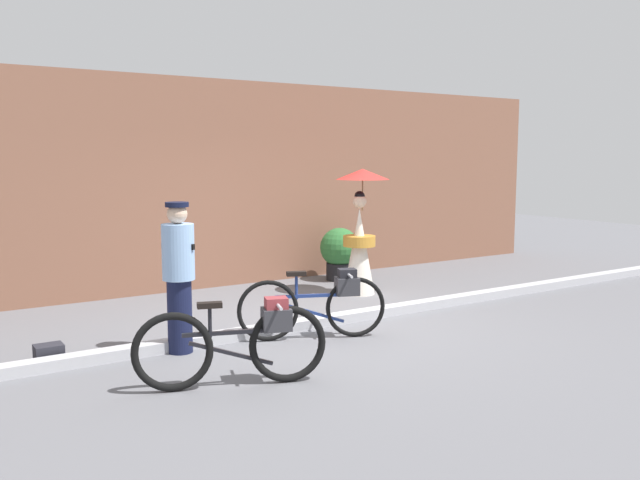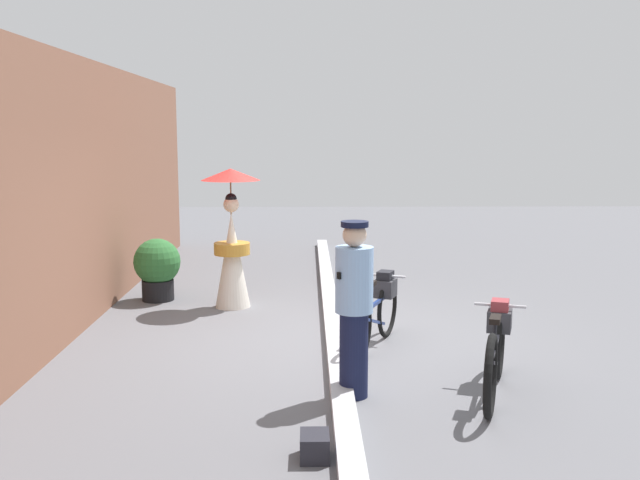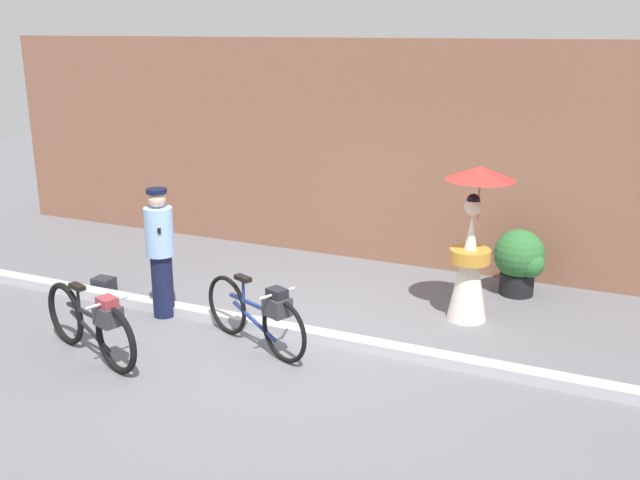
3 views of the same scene
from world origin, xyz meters
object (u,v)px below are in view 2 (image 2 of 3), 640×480
at_px(bicycle_far_side, 377,309).
at_px(potted_plant_by_door, 158,266).
at_px(bicycle_near_officer, 496,349).
at_px(person_officer, 354,305).
at_px(person_with_parasol, 232,238).
at_px(backpack_on_pavement, 316,446).

xyz_separation_m(bicycle_far_side, potted_plant_by_door, (2.31, 2.91, 0.06)).
relative_size(bicycle_near_officer, person_officer, 1.05).
height_order(bicycle_near_officer, potted_plant_by_door, potted_plant_by_door).
xyz_separation_m(bicycle_near_officer, person_with_parasol, (3.39, 2.75, 0.54)).
bearing_deg(person_officer, bicycle_near_officer, -87.58).
distance_m(bicycle_far_side, person_with_parasol, 2.67).
height_order(bicycle_near_officer, person_with_parasol, person_with_parasol).
bearing_deg(backpack_on_pavement, bicycle_near_officer, -51.76).
distance_m(bicycle_near_officer, person_officer, 1.38).
xyz_separation_m(bicycle_near_officer, bicycle_far_side, (1.49, 0.95, 0.01)).
bearing_deg(bicycle_far_side, potted_plant_by_door, 51.46).
bearing_deg(potted_plant_by_door, person_officer, -146.60).
distance_m(bicycle_near_officer, bicycle_far_side, 1.77).
bearing_deg(bicycle_near_officer, potted_plant_by_door, 45.34).
bearing_deg(bicycle_near_officer, person_officer, 92.42).
bearing_deg(potted_plant_by_door, bicycle_near_officer, -134.66).
bearing_deg(person_with_parasol, person_officer, -157.19).
distance_m(person_with_parasol, potted_plant_by_door, 1.26).
distance_m(bicycle_near_officer, backpack_on_pavement, 2.14).
relative_size(bicycle_near_officer, person_with_parasol, 0.89).
bearing_deg(person_with_parasol, backpack_on_pavement, -166.96).
relative_size(bicycle_near_officer, potted_plant_by_door, 1.89).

